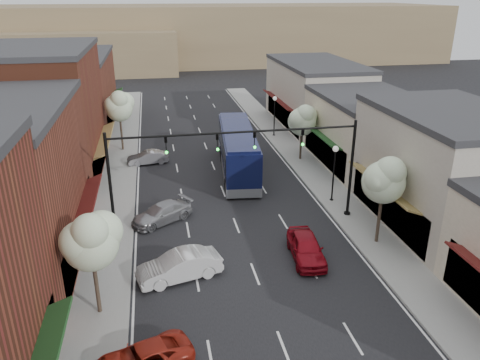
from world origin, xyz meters
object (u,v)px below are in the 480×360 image
signal_mast_right (319,157)px  tree_right_near (385,178)px  red_hatchback (306,247)px  coach_bus (238,150)px  lamp_post_far (275,110)px  parked_car_c (162,213)px  signal_mast_left (148,167)px  parked_car_b (179,266)px  tree_left_near (91,239)px  parked_car_a (142,360)px  tree_left_far (119,106)px  tree_right_far (303,119)px  lamp_post_near (334,165)px  parked_car_e (148,158)px

signal_mast_right → tree_right_near: signal_mast_right is taller
signal_mast_right → red_hatchback: size_ratio=1.87×
coach_bus → red_hatchback: bearing=-79.1°
lamp_post_far → parked_car_c: 22.56m
coach_bus → signal_mast_left: bearing=-121.0°
parked_car_b → tree_right_near: bearing=82.5°
parked_car_c → tree_left_near: bearing=-51.7°
parked_car_a → parked_car_c: size_ratio=0.96×
tree_left_near → red_hatchback: tree_left_near is taller
parked_car_b → tree_left_near: bearing=-73.5°
tree_left_far → parked_car_b: bearing=-80.2°
tree_right_far → lamp_post_far: 8.13m
tree_left_far → coach_bus: (10.22, -7.78, -2.61)m
tree_left_far → lamp_post_far: size_ratio=1.38×
lamp_post_near → signal_mast_left: bearing=-169.4°
tree_right_far → parked_car_c: tree_right_far is taller
parked_car_b → parked_car_e: parked_car_b is taller
coach_bus → parked_car_c: 11.14m
parked_car_e → signal_mast_left: bearing=-7.4°
signal_mast_right → tree_left_far: (-13.87, 17.95, -0.02)m
signal_mast_left → coach_bus: signal_mast_left is taller
lamp_post_far → parked_car_e: lamp_post_far is taller
tree_left_near → tree_left_far: (-0.00, 26.00, 0.38)m
parked_car_e → parked_car_c: bearing=-4.0°
parked_car_c → parked_car_e: parked_car_c is taller
parked_car_a → tree_left_near: bearing=-173.2°
signal_mast_left → tree_left_far: (-2.63, 17.95, -0.02)m
lamp_post_near → parked_car_a: (-14.00, -14.76, -2.41)m
lamp_post_near → red_hatchback: 8.95m
lamp_post_near → coach_bus: bearing=127.3°
coach_bus → parked_car_e: (-7.81, 3.45, -1.39)m
lamp_post_far → parked_car_a: 35.25m
signal_mast_right → parked_car_c: 11.39m
signal_mast_left → lamp_post_far: bearing=56.1°
signal_mast_right → parked_car_c: size_ratio=1.84×
tree_left_far → red_hatchback: tree_left_far is taller
signal_mast_left → lamp_post_far: size_ratio=1.85×
coach_bus → lamp_post_near: bearing=-47.0°
signal_mast_right → red_hatchback: signal_mast_right is taller
red_hatchback → parked_car_c: size_ratio=0.99×
tree_left_far → parked_car_e: tree_left_far is taller
signal_mast_right → parked_car_b: signal_mast_right is taller
parked_car_c → red_hatchback: bearing=19.4°
lamp_post_near → red_hatchback: (-4.47, -7.42, -2.25)m
tree_left_near → parked_car_a: tree_left_near is taller
parked_car_a → parked_car_e: size_ratio=1.16×
signal_mast_right → coach_bus: signal_mast_right is taller
tree_left_far → lamp_post_far: tree_left_far is taller
lamp_post_far → parked_car_c: (-12.74, -18.47, -2.36)m
signal_mast_left → parked_car_e: 14.20m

